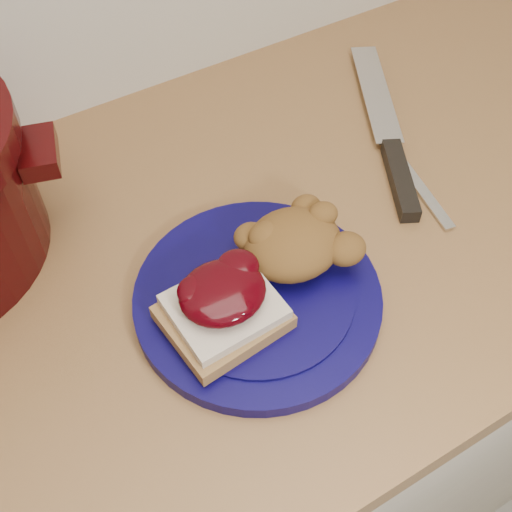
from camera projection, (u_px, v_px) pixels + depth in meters
base_cabinet at (236, 423)px, 1.07m from camera, size 4.00×0.60×0.86m
plate at (258, 298)px, 0.65m from camera, size 0.25×0.25×0.02m
sandwich at (223, 306)px, 0.60m from camera, size 0.12×0.10×0.05m
stuffing_mound at (293, 244)px, 0.65m from camera, size 0.10×0.09×0.05m
chef_knife at (393, 154)px, 0.78m from camera, size 0.17×0.30×0.02m
butter_knife at (413, 177)px, 0.77m from camera, size 0.04×0.17×0.00m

